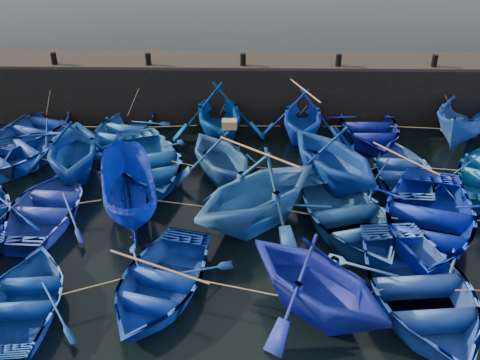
{
  "coord_description": "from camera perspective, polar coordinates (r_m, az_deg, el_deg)",
  "views": [
    {
      "loc": [
        0.31,
        -12.36,
        9.61
      ],
      "look_at": [
        0.0,
        3.2,
        0.7
      ],
      "focal_mm": 40.0,
      "sensor_mm": 36.0,
      "label": 1
    }
  ],
  "objects": [
    {
      "name": "ground",
      "position": [
        15.66,
        -0.24,
        -8.06
      ],
      "size": [
        120.0,
        120.0,
        0.0
      ],
      "primitive_type": "plane",
      "color": "black",
      "rests_on": "ground"
    },
    {
      "name": "quay_wall",
      "position": [
        24.34,
        0.35,
        9.7
      ],
      "size": [
        26.0,
        2.5,
        2.5
      ],
      "primitive_type": "cube",
      "color": "black",
      "rests_on": "ground"
    },
    {
      "name": "quay_top",
      "position": [
        23.92,
        0.36,
        12.65
      ],
      "size": [
        26.0,
        2.5,
        0.12
      ],
      "primitive_type": "cube",
      "color": "black",
      "rests_on": "quay_wall"
    },
    {
      "name": "bollard_0",
      "position": [
        24.43,
        -19.24,
        12.15
      ],
      "size": [
        0.24,
        0.24,
        0.5
      ],
      "primitive_type": "cylinder",
      "color": "black",
      "rests_on": "quay_top"
    },
    {
      "name": "bollard_1",
      "position": [
        23.37,
        -9.77,
        12.61
      ],
      "size": [
        0.24,
        0.24,
        0.5
      ],
      "primitive_type": "cylinder",
      "color": "black",
      "rests_on": "quay_top"
    },
    {
      "name": "bollard_2",
      "position": [
        22.97,
        0.33,
        12.73
      ],
      "size": [
        0.24,
        0.24,
        0.5
      ],
      "primitive_type": "cylinder",
      "color": "black",
      "rests_on": "quay_top"
    },
    {
      "name": "bollard_3",
      "position": [
        23.27,
        10.47,
        12.47
      ],
      "size": [
        0.24,
        0.24,
        0.5
      ],
      "primitive_type": "cylinder",
      "color": "black",
      "rests_on": "quay_top"
    },
    {
      "name": "bollard_4",
      "position": [
        24.22,
        20.05,
        11.87
      ],
      "size": [
        0.24,
        0.24,
        0.5
      ],
      "primitive_type": "cylinder",
      "color": "black",
      "rests_on": "quay_top"
    },
    {
      "name": "boat_0",
      "position": [
        23.86,
        -20.84,
        5.28
      ],
      "size": [
        4.69,
        5.5,
        0.97
      ],
      "primitive_type": "imported",
      "rotation": [
        0.0,
        0.0,
        2.8
      ],
      "color": "navy",
      "rests_on": "ground"
    },
    {
      "name": "boat_1",
      "position": [
        22.73,
        -12.49,
        5.32
      ],
      "size": [
        4.12,
        5.06,
        0.92
      ],
      "primitive_type": "imported",
      "rotation": [
        0.0,
        0.0,
        -0.23
      ],
      "color": "blue",
      "rests_on": "ground"
    },
    {
      "name": "boat_2",
      "position": [
        22.07,
        -2.36,
        7.31
      ],
      "size": [
        4.46,
        4.99,
        2.36
      ],
      "primitive_type": "imported",
      "rotation": [
        0.0,
        0.0,
        0.14
      ],
      "color": "#003A90",
      "rests_on": "ground"
    },
    {
      "name": "boat_3",
      "position": [
        22.19,
        6.67,
        6.92
      ],
      "size": [
        3.86,
        4.36,
        2.12
      ],
      "primitive_type": "imported",
      "rotation": [
        0.0,
        0.0,
        -0.1
      ],
      "color": "#0E38D2",
      "rests_on": "ground"
    },
    {
      "name": "boat_4",
      "position": [
        22.89,
        13.55,
        5.53
      ],
      "size": [
        3.75,
        5.14,
        1.04
      ],
      "primitive_type": "imported",
      "rotation": [
        0.0,
        0.0,
        0.03
      ],
      "color": "navy",
      "rests_on": "ground"
    },
    {
      "name": "boat_5",
      "position": [
        23.69,
        22.91,
        5.93
      ],
      "size": [
        4.17,
        5.17,
        1.91
      ],
      "primitive_type": "imported",
      "rotation": [
        0.0,
        0.0,
        -0.55
      ],
      "color": "#2049A2",
      "rests_on": "ground"
    },
    {
      "name": "boat_6",
      "position": [
        21.64,
        -23.73,
        2.39
      ],
      "size": [
        6.47,
        6.55,
        1.11
      ],
      "primitive_type": "imported",
      "rotation": [
        0.0,
        0.0,
        2.39
      ],
      "color": "blue",
      "rests_on": "ground"
    },
    {
      "name": "boat_7",
      "position": [
        20.08,
        -17.38,
        3.44
      ],
      "size": [
        4.57,
        5.05,
        2.3
      ],
      "primitive_type": "imported",
      "rotation": [
        0.0,
        0.0,
        3.34
      ],
      "color": "#0F3F95",
      "rests_on": "ground"
    },
    {
      "name": "boat_8",
      "position": [
        19.74,
        -9.88,
        1.98
      ],
      "size": [
        5.37,
        6.23,
        1.09
      ],
      "primitive_type": "imported",
      "rotation": [
        0.0,
        0.0,
        0.36
      ],
      "color": "#1956AB",
      "rests_on": "ground"
    },
    {
      "name": "boat_9",
      "position": [
        18.87,
        -2.01,
        2.73
      ],
      "size": [
        4.83,
        5.05,
        2.06
      ],
      "primitive_type": "imported",
      "rotation": [
        0.0,
        0.0,
        3.64
      ],
      "color": "navy",
      "rests_on": "ground"
    },
    {
      "name": "boat_10",
      "position": [
        18.75,
        9.92,
        2.69
      ],
      "size": [
        5.66,
        5.91,
        2.41
      ],
      "primitive_type": "imported",
      "rotation": [
        0.0,
        0.0,
        3.64
      ],
      "color": "#0A3796",
      "rests_on": "ground"
    },
    {
      "name": "boat_11",
      "position": [
        19.91,
        16.99,
        1.02
      ],
      "size": [
        3.42,
        4.59,
        0.91
      ],
      "primitive_type": "imported",
      "rotation": [
        0.0,
        0.0,
        3.08
      ],
      "color": "#1F459E",
      "rests_on": "ground"
    },
    {
      "name": "boat_14",
      "position": [
        18.06,
        -19.84,
        -2.58
      ],
      "size": [
        3.45,
        4.71,
        0.95
      ],
      "primitive_type": "imported",
      "rotation": [
        0.0,
        0.0,
        3.1
      ],
      "color": "#2238A8",
      "rests_on": "ground"
    },
    {
      "name": "boat_15",
      "position": [
        17.31,
        -11.85,
        -1.23
      ],
      "size": [
        2.85,
        4.8,
        1.74
      ],
      "primitive_type": "imported",
      "rotation": [
        0.0,
        0.0,
        3.42
      ],
      "color": "#061D9C",
      "rests_on": "ground"
    },
    {
      "name": "boat_16",
      "position": [
        16.26,
        1.9,
        -1.06
      ],
      "size": [
        6.4,
        6.35,
        2.55
      ],
      "primitive_type": "imported",
      "rotation": [
        0.0,
        0.0,
        -0.84
      ],
      "color": "#22599B",
      "rests_on": "ground"
    },
    {
      "name": "boat_17",
      "position": [
        16.69,
        11.41,
        -3.82
      ],
      "size": [
        5.01,
        6.0,
        1.07
      ],
      "primitive_type": "imported",
      "rotation": [
        0.0,
        0.0,
        0.29
      ],
      "color": "navy",
      "rests_on": "ground"
    },
    {
      "name": "boat_18",
      "position": [
        17.16,
        19.44,
        -3.81
      ],
      "size": [
        5.65,
        6.73,
        1.2
      ],
      "primitive_type": "imported",
      "rotation": [
        0.0,
        0.0,
        -0.3
      ],
      "color": "#081FB9",
      "rests_on": "ground"
    },
    {
      "name": "boat_21",
      "position": [
        14.66,
        -21.96,
        -11.61
      ],
      "size": [
        3.37,
        4.41,
        0.86
      ],
      "primitive_type": "imported",
      "rotation": [
        0.0,
        0.0,
        3.25
      ],
      "color": "navy",
      "rests_on": "ground"
    },
    {
      "name": "boat_22",
      "position": [
        14.22,
        -8.58,
        -10.64
      ],
      "size": [
        4.2,
        5.1,
        0.92
      ],
      "primitive_type": "imported",
      "rotation": [
        0.0,
        0.0,
        -0.26
      ],
      "color": "#1136A4",
      "rests_on": "ground"
    },
    {
      "name": "boat_23",
      "position": [
        13.28,
        8.14,
        -10.36
      ],
      "size": [
        5.57,
        5.58,
        2.23
      ],
      "primitive_type": "imported",
      "rotation": [
        0.0,
        0.0,
        0.78
      ],
      "color": "#111FA1",
      "rests_on": "ground"
    },
    {
      "name": "boat_24",
      "position": [
        14.4,
        18.57,
        -10.98
      ],
      "size": [
        4.47,
        5.86,
        1.14
      ],
      "primitive_type": "imported",
      "rotation": [
        0.0,
        0.0,
        0.1
      ],
      "color": "blue",
      "rests_on": "ground"
    },
    {
      "name": "wooden_crate",
      "position": [
        18.35,
        -1.14,
        5.99
      ],
      "size": [
        0.51,
        0.38,
        0.29
      ],
      "primitive_type": "cube",
      "color": "olive",
      "rests_on": "boat_9"
    },
    {
      "name": "mooring_ropes",
      "position": [
        19.25,
        1.91,
        2.76
      ],
      "size": [
        17.67,
        11.92,
        2.1
      ],
      "color": "tan",
      "rests_on": "ground"
    },
    {
      "name": "loose_oars",
      "position": [
        17.43,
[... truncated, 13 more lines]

